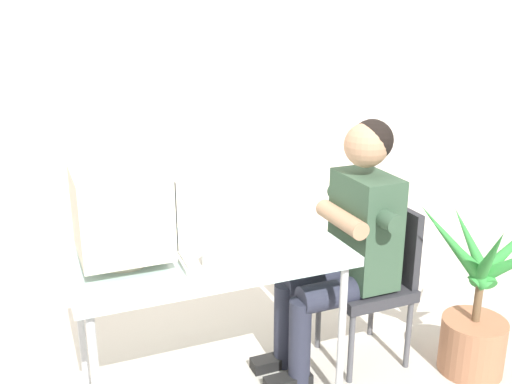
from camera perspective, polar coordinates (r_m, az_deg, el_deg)
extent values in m
cube|color=beige|center=(3.89, -7.20, 12.88)|extent=(8.00, 0.10, 3.00)
cylinder|color=#B7B7BC|center=(2.84, 8.36, -13.50)|extent=(0.04, 0.04, 0.72)
cylinder|color=#B7B7BC|center=(3.01, -16.72, -12.22)|extent=(0.04, 0.04, 0.72)
cylinder|color=#B7B7BC|center=(3.27, 3.40, -8.91)|extent=(0.04, 0.04, 0.72)
cube|color=silver|center=(2.68, -4.78, -6.14)|extent=(1.24, 0.67, 0.04)
cylinder|color=beige|center=(2.61, -12.71, -6.50)|extent=(0.22, 0.22, 0.02)
cylinder|color=beige|center=(2.60, -12.75, -5.96)|extent=(0.06, 0.06, 0.03)
cube|color=beige|center=(2.52, -13.05, -1.82)|extent=(0.37, 0.39, 0.36)
cube|color=black|center=(2.56, -8.80, -1.29)|extent=(0.01, 0.33, 0.30)
cube|color=silver|center=(2.65, -6.26, -5.73)|extent=(0.18, 0.48, 0.02)
cube|color=beige|center=(2.64, -6.27, -5.41)|extent=(0.15, 0.43, 0.01)
cylinder|color=#4C4C51|center=(3.05, 9.26, -14.83)|extent=(0.03, 0.03, 0.39)
cylinder|color=#4C4C51|center=(3.22, 14.64, -13.28)|extent=(0.03, 0.03, 0.39)
cylinder|color=#4C4C51|center=(3.30, 6.11, -11.93)|extent=(0.03, 0.03, 0.39)
cylinder|color=#4C4C51|center=(3.46, 11.22, -10.70)|extent=(0.03, 0.03, 0.39)
cube|color=#2D2D33|center=(3.15, 10.54, -9.12)|extent=(0.40, 0.40, 0.06)
cube|color=#2D2D33|center=(3.15, 13.58, -4.71)|extent=(0.04, 0.36, 0.40)
cube|color=#334C38|center=(3.00, 10.58, -3.51)|extent=(0.22, 0.37, 0.57)
sphere|color=#A57A5B|center=(2.86, 10.73, 4.52)|extent=(0.22, 0.22, 0.22)
sphere|color=black|center=(2.88, 11.25, 4.95)|extent=(0.21, 0.21, 0.21)
cylinder|color=#262838|center=(2.95, 7.91, -9.79)|extent=(0.40, 0.14, 0.14)
cylinder|color=#262838|center=(3.09, 6.23, -8.39)|extent=(0.40, 0.14, 0.14)
cylinder|color=#262838|center=(2.98, 4.29, -14.51)|extent=(0.11, 0.11, 0.47)
cylinder|color=#262838|center=(3.12, 2.79, -12.89)|extent=(0.11, 0.11, 0.47)
cube|color=black|center=(3.08, 3.15, -17.96)|extent=(0.24, 0.09, 0.06)
cube|color=black|center=(3.21, 1.72, -16.24)|extent=(0.24, 0.09, 0.06)
cylinder|color=#334C38|center=(2.78, 12.72, -2.71)|extent=(0.09, 0.14, 0.09)
cylinder|color=#334C38|center=(3.12, 8.29, -0.19)|extent=(0.09, 0.14, 0.09)
cylinder|color=#A57A5B|center=(2.91, 8.32, -2.62)|extent=(0.09, 0.37, 0.09)
cylinder|color=#9E6647|center=(3.32, 20.35, -13.85)|extent=(0.33, 0.33, 0.29)
cylinder|color=brown|center=(3.19, 20.87, -9.68)|extent=(0.04, 0.04, 0.25)
cone|color=#328C3A|center=(3.17, 23.60, -4.95)|extent=(0.44, 0.13, 0.41)
cone|color=#328C3A|center=(3.25, 20.25, -4.76)|extent=(0.21, 0.47, 0.35)
cone|color=#328C3A|center=(3.10, 18.66, -4.87)|extent=(0.29, 0.37, 0.43)
cone|color=#328C3A|center=(3.00, 19.29, -5.56)|extent=(0.41, 0.11, 0.43)
cone|color=#328C3A|center=(2.96, 21.83, -6.03)|extent=(0.26, 0.35, 0.46)
cylinder|color=white|center=(2.44, -4.26, -6.82)|extent=(0.09, 0.09, 0.10)
torus|color=white|center=(2.48, -4.61, -6.39)|extent=(0.07, 0.01, 0.07)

